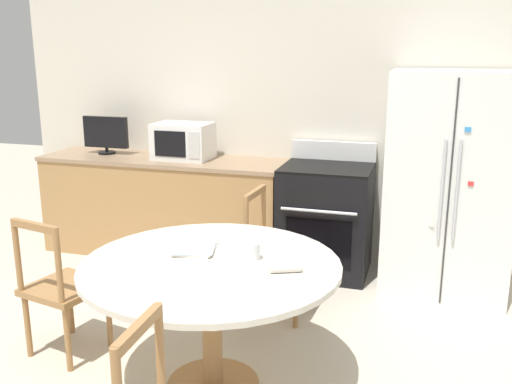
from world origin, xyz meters
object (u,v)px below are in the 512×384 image
Objects in this scene: microwave at (183,141)px; dining_chair_left at (62,288)px; dining_chair_far at (276,256)px; countertop_tv at (106,134)px; candle_glass at (252,252)px; refrigerator at (448,184)px; oven_range at (326,218)px.

microwave is 0.55× the size of dining_chair_left.
dining_chair_far is 1.00× the size of dining_chair_left.
countertop_tv reaches higher than dining_chair_left.
dining_chair_far is 9.60× the size of candle_glass.
countertop_tv is (-3.04, 0.13, 0.24)m from refrigerator.
oven_range is 11.49× the size of candle_glass.
oven_range is 1.20× the size of dining_chair_left.
microwave is at bearing -126.24° from dining_chair_far.
oven_range reaches higher than candle_glass.
oven_range is 1.20× the size of dining_chair_far.
dining_chair_far is at bearing -102.44° from oven_range.
microwave is 1.96m from dining_chair_left.
oven_range is at bearing 171.40° from dining_chair_far.
dining_chair_far is (-0.20, -0.89, -0.03)m from oven_range.
dining_chair_far is at bearing 96.54° from candle_glass.
oven_range is at bearing -1.58° from countertop_tv.
oven_range is 0.91m from dining_chair_far.
countertop_tv is at bearing 178.42° from oven_range.
refrigerator is 1.89× the size of dining_chair_left.
oven_range is 2.24m from dining_chair_left.
oven_range reaches higher than dining_chair_far.
dining_chair_far is 1.45m from dining_chair_left.
countertop_tv is 0.49× the size of dining_chair_far.
microwave reaches higher than dining_chair_left.
dining_chair_left is (-2.25, -1.75, -0.42)m from refrigerator.
dining_chair_left reaches higher than candle_glass.
oven_range is 2.46× the size of countertop_tv.
countertop_tv is (-0.79, 0.01, 0.03)m from microwave.
microwave reaches higher than dining_chair_far.
countertop_tv is at bearing 124.91° from dining_chair_left.
dining_chair_left is at bearing -46.23° from dining_chair_far.
candle_glass is (1.21, 0.04, 0.35)m from dining_chair_left.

